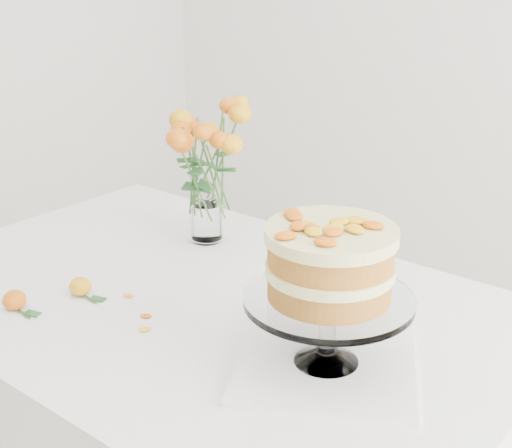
# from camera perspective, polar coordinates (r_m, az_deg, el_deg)

# --- Properties ---
(table) EXTENTS (1.43, 0.93, 0.76)m
(table) POSITION_cam_1_polar(r_m,az_deg,el_deg) (1.63, -4.50, -8.33)
(table) COLOR tan
(table) RESTS_ON ground
(napkin) EXTENTS (0.44, 0.44, 0.01)m
(napkin) POSITION_cam_1_polar(r_m,az_deg,el_deg) (1.34, 5.62, -11.02)
(napkin) COLOR white
(napkin) RESTS_ON table
(cake_stand) EXTENTS (0.31, 0.31, 0.27)m
(cake_stand) POSITION_cam_1_polar(r_m,az_deg,el_deg) (1.25, 5.93, -3.68)
(cake_stand) COLOR white
(cake_stand) RESTS_ON napkin
(rose_vase) EXTENTS (0.35, 0.35, 0.41)m
(rose_vase) POSITION_cam_1_polar(r_m,az_deg,el_deg) (1.80, -4.13, 5.81)
(rose_vase) COLOR white
(rose_vase) RESTS_ON table
(loose_rose_near) EXTENTS (0.09, 0.05, 0.04)m
(loose_rose_near) POSITION_cam_1_polar(r_m,az_deg,el_deg) (1.63, -13.87, -4.89)
(loose_rose_near) COLOR yellow
(loose_rose_near) RESTS_ON table
(loose_rose_far) EXTENTS (0.09, 0.05, 0.04)m
(loose_rose_far) POSITION_cam_1_polar(r_m,az_deg,el_deg) (1.60, -18.75, -5.79)
(loose_rose_far) COLOR #C13409
(loose_rose_far) RESTS_ON table
(stray_petal_a) EXTENTS (0.03, 0.02, 0.00)m
(stray_petal_a) POSITION_cam_1_polar(r_m,az_deg,el_deg) (1.61, -10.19, -5.66)
(stray_petal_a) COLOR #EEAB0F
(stray_petal_a) RESTS_ON table
(stray_petal_b) EXTENTS (0.03, 0.02, 0.00)m
(stray_petal_b) POSITION_cam_1_polar(r_m,az_deg,el_deg) (1.52, -8.81, -7.29)
(stray_petal_b) COLOR #EEAB0F
(stray_petal_b) RESTS_ON table
(stray_petal_c) EXTENTS (0.03, 0.02, 0.00)m
(stray_petal_c) POSITION_cam_1_polar(r_m,az_deg,el_deg) (1.47, -8.90, -8.34)
(stray_petal_c) COLOR #EEAB0F
(stray_petal_c) RESTS_ON table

